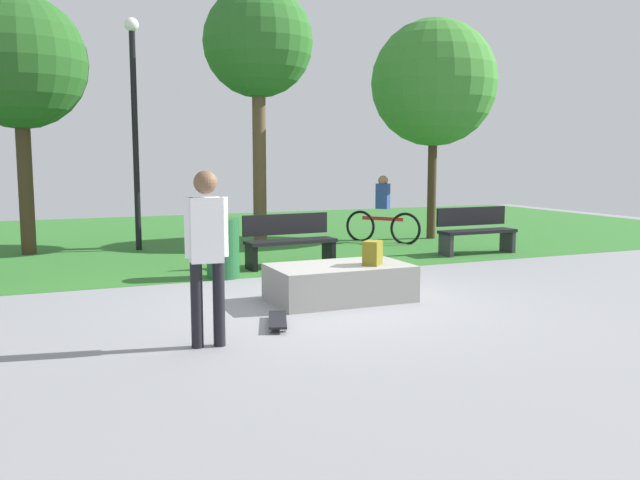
% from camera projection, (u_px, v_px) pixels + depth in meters
% --- Properties ---
extents(ground_plane, '(28.00, 28.00, 0.00)m').
position_uv_depth(ground_plane, '(332.00, 302.00, 8.85)').
color(ground_plane, gray).
extents(grass_lawn, '(26.60, 11.89, 0.01)m').
position_uv_depth(grass_lawn, '(197.00, 236.00, 16.21)').
color(grass_lawn, '#2D6B28').
rests_on(grass_lawn, ground_plane).
extents(concrete_ledge, '(1.83, 1.07, 0.48)m').
position_uv_depth(concrete_ledge, '(340.00, 283.00, 8.93)').
color(concrete_ledge, gray).
rests_on(concrete_ledge, ground_plane).
extents(backpack_on_ledge, '(0.34, 0.34, 0.32)m').
position_uv_depth(backpack_on_ledge, '(373.00, 253.00, 8.88)').
color(backpack_on_ledge, olive).
rests_on(backpack_on_ledge, concrete_ledge).
extents(skater_performing_trick, '(0.43, 0.23, 1.77)m').
position_uv_depth(skater_performing_trick, '(207.00, 244.00, 6.64)').
color(skater_performing_trick, black).
rests_on(skater_performing_trick, ground_plane).
extents(skateboard_by_ledge, '(0.45, 0.82, 0.08)m').
position_uv_depth(skateboard_by_ledge, '(278.00, 320.00, 7.61)').
color(skateboard_by_ledge, black).
rests_on(skateboard_by_ledge, ground_plane).
extents(park_bench_far_left, '(1.63, 0.59, 0.91)m').
position_uv_depth(park_bench_far_left, '(289.00, 239.00, 11.64)').
color(park_bench_far_left, black).
rests_on(park_bench_far_left, ground_plane).
extents(park_bench_near_lamppost, '(1.61, 0.50, 0.91)m').
position_uv_depth(park_bench_near_lamppost, '(476.00, 229.00, 13.21)').
color(park_bench_near_lamppost, black).
rests_on(park_bench_near_lamppost, ground_plane).
extents(tree_slender_maple, '(2.87, 2.87, 5.01)m').
position_uv_depth(tree_slender_maple, '(434.00, 83.00, 15.31)').
color(tree_slender_maple, '#42301E').
rests_on(tree_slender_maple, grass_lawn).
extents(tree_tall_oak, '(2.54, 2.54, 4.96)m').
position_uv_depth(tree_tall_oak, '(19.00, 63.00, 12.75)').
color(tree_tall_oak, '#42301E').
rests_on(tree_tall_oak, grass_lawn).
extents(tree_young_birch, '(2.32, 2.32, 5.47)m').
position_uv_depth(tree_young_birch, '(258.00, 45.00, 14.16)').
color(tree_young_birch, brown).
rests_on(tree_young_birch, grass_lawn).
extents(lamp_post, '(0.28, 0.28, 4.62)m').
position_uv_depth(lamp_post, '(134.00, 113.00, 13.43)').
color(lamp_post, black).
rests_on(lamp_post, ground_plane).
extents(trash_bin, '(0.51, 0.51, 0.93)m').
position_uv_depth(trash_bin, '(223.00, 248.00, 10.57)').
color(trash_bin, '#1E592D').
rests_on(trash_bin, ground_plane).
extents(cyclist_on_bicycle, '(1.16, 1.48, 1.52)m').
position_uv_depth(cyclist_on_bicycle, '(383.00, 214.00, 14.96)').
color(cyclist_on_bicycle, black).
rests_on(cyclist_on_bicycle, ground_plane).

